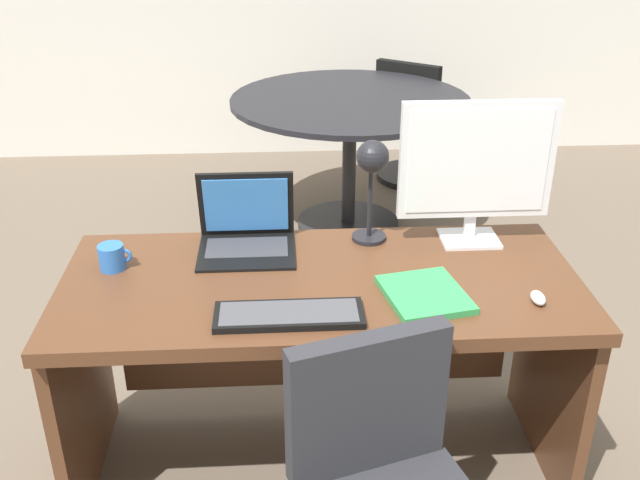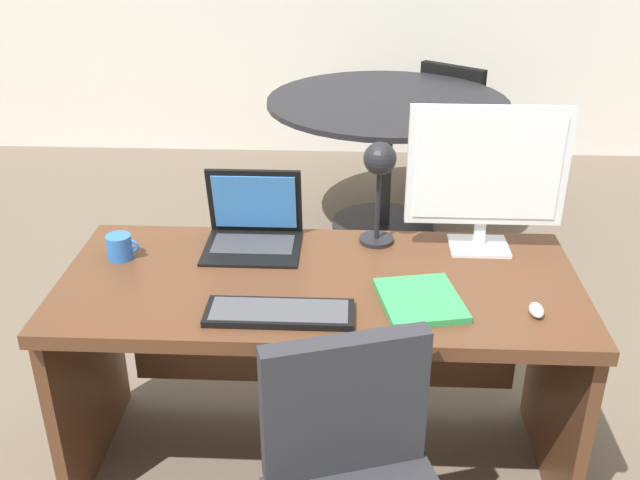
% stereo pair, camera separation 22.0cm
% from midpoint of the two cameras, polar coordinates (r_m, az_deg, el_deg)
% --- Properties ---
extents(ground, '(12.00, 12.00, 0.00)m').
position_cam_midpoint_polar(ground, '(3.99, -2.84, -1.94)').
color(ground, '#6B5B4C').
extents(desk, '(1.65, 0.73, 0.76)m').
position_cam_midpoint_polar(desk, '(2.46, -2.59, -6.75)').
color(desk, '#56331E').
rests_on(desk, ground).
extents(monitor, '(0.52, 0.16, 0.50)m').
position_cam_midpoint_polar(monitor, '(2.48, 9.70, 5.81)').
color(monitor, silver).
rests_on(monitor, desk).
extents(laptop, '(0.33, 0.28, 0.26)m').
position_cam_midpoint_polar(laptop, '(2.51, -8.29, 1.15)').
color(laptop, black).
rests_on(laptop, desk).
extents(keyboard, '(0.43, 0.15, 0.02)m').
position_cam_midpoint_polar(keyboard, '(2.12, -5.44, -5.95)').
color(keyboard, black).
rests_on(keyboard, desk).
extents(mouse, '(0.04, 0.07, 0.03)m').
position_cam_midpoint_polar(mouse, '(2.25, 14.06, -4.50)').
color(mouse, silver).
rests_on(mouse, desk).
extents(desk_lamp, '(0.12, 0.14, 0.37)m').
position_cam_midpoint_polar(desk_lamp, '(2.43, 1.51, 5.47)').
color(desk_lamp, black).
rests_on(desk_lamp, desk).
extents(book, '(0.28, 0.31, 0.02)m').
position_cam_midpoint_polar(book, '(2.22, 5.42, -4.35)').
color(book, green).
rests_on(book, desk).
extents(coffee_mug, '(0.11, 0.08, 0.08)m').
position_cam_midpoint_polar(coffee_mug, '(2.48, -18.44, -1.34)').
color(coffee_mug, blue).
rests_on(coffee_mug, desk).
extents(meeting_table, '(1.35, 1.35, 0.80)m').
position_cam_midpoint_polar(meeting_table, '(4.20, 0.83, 8.55)').
color(meeting_table, black).
rests_on(meeting_table, ground).
extents(meeting_chair_near, '(0.64, 0.65, 0.85)m').
position_cam_midpoint_polar(meeting_chair_near, '(5.02, 6.24, 8.38)').
color(meeting_chair_near, black).
rests_on(meeting_chair_near, ground).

